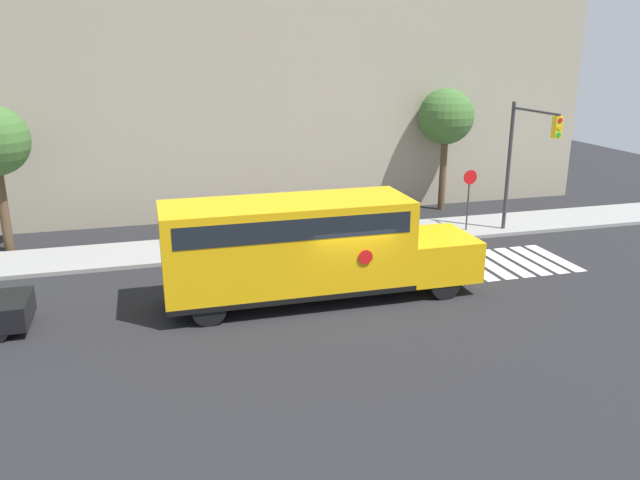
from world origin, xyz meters
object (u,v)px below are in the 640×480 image
object	(u,v)px
tree_near_sidewalk	(446,117)
stop_sign	(469,193)
school_bus	(304,245)
traffic_light	(524,151)

from	to	relation	value
tree_near_sidewalk	stop_sign	bearing A→B (deg)	-101.21
school_bus	traffic_light	bearing A→B (deg)	22.03
traffic_light	tree_near_sidewalk	xyz separation A→B (m)	(-0.84, 5.33, 0.82)
tree_near_sidewalk	school_bus	bearing A→B (deg)	-134.73
school_bus	stop_sign	distance (m)	10.09
school_bus	stop_sign	xyz separation A→B (m)	(8.56, 5.35, -0.05)
stop_sign	traffic_light	world-z (taller)	traffic_light
stop_sign	traffic_light	size ratio (longest dim) A/B	0.50
school_bus	stop_sign	size ratio (longest dim) A/B	3.59
stop_sign	traffic_light	bearing A→B (deg)	-36.29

